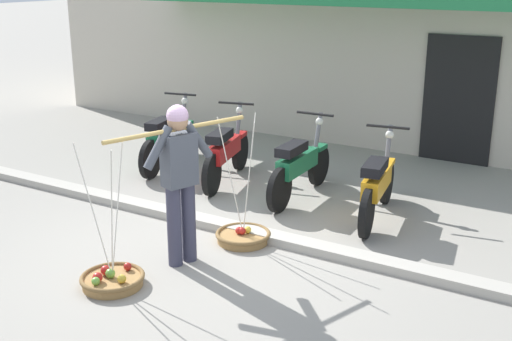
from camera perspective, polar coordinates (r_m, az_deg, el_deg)
ground_plane at (r=7.12m, az=-5.36°, el=-7.27°), size 90.00×90.00×0.00m
sidewalk_curb at (r=7.63m, az=-2.26°, el=-5.06°), size 20.00×0.24×0.10m
fruit_vendor at (r=6.57m, az=-6.78°, el=-0.34°), size 0.57×1.58×1.70m
fruit_basket_left_side at (r=6.53m, az=-12.62°, el=-9.34°), size 0.63×0.63×1.45m
fruit_basket_right_side at (r=7.34m, az=-1.15°, el=-5.77°), size 0.63×0.63×1.45m
motorcycle_nearest_shop at (r=10.02m, az=-7.80°, el=2.77°), size 0.58×1.80×1.09m
motorcycle_second_in_row at (r=9.23m, az=-2.69°, el=1.64°), size 0.64×1.78×1.09m
motorcycle_third_in_row at (r=8.59m, az=3.85°, el=0.40°), size 0.54×1.82×1.09m
motorcycle_end_of_row at (r=7.97m, az=10.72°, el=-1.26°), size 0.54×1.81×1.09m
storefront_building at (r=13.39m, az=12.35°, el=13.40°), size 13.00×6.00×4.20m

